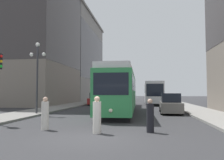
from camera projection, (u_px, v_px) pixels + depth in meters
ground_plane at (90, 138)px, 9.42m from camera, size 200.00×200.00×0.00m
sidewalk_left at (98, 100)px, 50.04m from camera, size 3.39×120.00×0.15m
sidewalk_right at (168, 101)px, 47.97m from camera, size 3.39×120.00×0.15m
streetcar at (120, 90)px, 20.56m from camera, size 2.82×13.81×3.89m
transit_bus at (153, 92)px, 35.57m from camera, size 2.60×11.32×3.45m
parked_car_left_near at (96, 99)px, 33.81m from camera, size 2.03×4.91×1.82m
parked_car_left_mid at (103, 98)px, 39.92m from camera, size 1.89×4.47×1.82m
parked_car_right_far at (170, 104)px, 20.42m from camera, size 2.05×5.02×1.82m
pedestrian_crossing_near at (150, 117)px, 10.72m from camera, size 0.36×0.36×1.61m
pedestrian_crossing_far at (97, 116)px, 10.47m from camera, size 0.39×0.39×1.73m
pedestrian_on_sidewalk at (45, 114)px, 11.46m from camera, size 0.38×0.38×1.69m
lamp_post_left_near at (37, 67)px, 18.97m from camera, size 1.41×0.36×6.00m
building_left_corner at (36, 25)px, 35.75m from camera, size 10.96×15.84×24.47m
building_left_midblock at (67, 58)px, 55.27m from camera, size 14.30×24.01×20.07m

